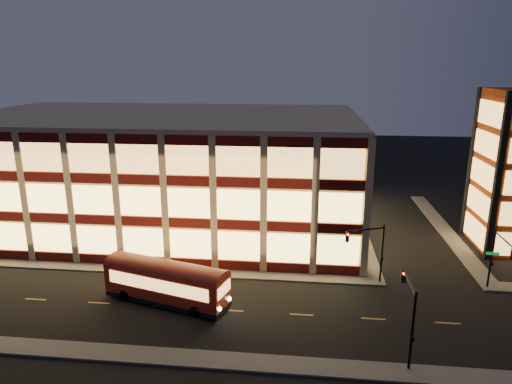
# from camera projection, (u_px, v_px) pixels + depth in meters

# --- Properties ---
(ground) EXTENTS (200.00, 200.00, 0.00)m
(ground) POSITION_uv_depth(u_px,v_px,m) (144.00, 275.00, 46.17)
(ground) COLOR black
(ground) RESTS_ON ground
(sidewalk_office_south) EXTENTS (54.00, 2.00, 0.15)m
(sidewalk_office_south) POSITION_uv_depth(u_px,v_px,m) (119.00, 268.00, 47.43)
(sidewalk_office_south) COLOR #514F4C
(sidewalk_office_south) RESTS_ON ground
(sidewalk_office_east) EXTENTS (2.00, 30.00, 0.15)m
(sidewalk_office_east) POSITION_uv_depth(u_px,v_px,m) (357.00, 226.00, 59.99)
(sidewalk_office_east) COLOR #514F4C
(sidewalk_office_east) RESTS_ON ground
(sidewalk_tower_west) EXTENTS (2.00, 30.00, 0.15)m
(sidewalk_tower_west) POSITION_uv_depth(u_px,v_px,m) (444.00, 229.00, 58.82)
(sidewalk_tower_west) COLOR #514F4C
(sidewalk_tower_west) RESTS_ON ground
(sidewalk_near) EXTENTS (100.00, 2.00, 0.15)m
(sidewalk_near) POSITION_uv_depth(u_px,v_px,m) (83.00, 351.00, 33.70)
(sidewalk_near) COLOR #514F4C
(sidewalk_near) RESTS_ON ground
(office_building) EXTENTS (50.45, 30.45, 14.50)m
(office_building) POSITION_uv_depth(u_px,v_px,m) (163.00, 168.00, 60.73)
(office_building) COLOR tan
(office_building) RESTS_ON ground
(traffic_signal_far) EXTENTS (3.79, 1.87, 6.00)m
(traffic_signal_far) POSITION_uv_depth(u_px,v_px,m) (370.00, 245.00, 42.94)
(traffic_signal_far) COLOR black
(traffic_signal_far) RESTS_ON ground
(traffic_signal_right) EXTENTS (1.20, 4.37, 6.00)m
(traffic_signal_right) POSITION_uv_depth(u_px,v_px,m) (499.00, 254.00, 40.92)
(traffic_signal_right) COLOR black
(traffic_signal_right) RESTS_ON ground
(traffic_signal_near) EXTENTS (0.32, 4.45, 6.00)m
(traffic_signal_near) POSITION_uv_depth(u_px,v_px,m) (409.00, 306.00, 32.01)
(traffic_signal_near) COLOR black
(traffic_signal_near) RESTS_ON ground
(trolley_bus) EXTENTS (11.71, 5.92, 3.85)m
(trolley_bus) POSITION_uv_depth(u_px,v_px,m) (166.00, 280.00, 40.30)
(trolley_bus) COLOR maroon
(trolley_bus) RESTS_ON ground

